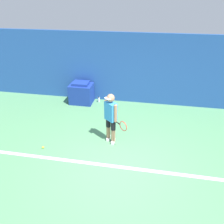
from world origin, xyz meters
TOP-DOWN VIEW (x-y plane):
  - ground_plane at (0.00, 0.00)m, footprint 24.00×24.00m
  - back_wall at (0.00, 3.86)m, footprint 24.00×0.10m
  - court_baseline at (0.00, -0.04)m, footprint 21.60×0.10m
  - tennis_player at (-0.32, 1.03)m, footprint 0.72×0.61m
  - tennis_ball at (-2.17, 0.33)m, footprint 0.07×0.07m
  - covered_chair at (-1.95, 3.41)m, footprint 0.88×0.70m
  - water_bottle at (-1.29, 3.58)m, footprint 0.08×0.08m

SIDE VIEW (x-z plane):
  - ground_plane at x=0.00m, z-range 0.00..0.00m
  - court_baseline at x=0.00m, z-range 0.00..0.01m
  - tennis_ball at x=-2.17m, z-range 0.00..0.07m
  - water_bottle at x=-1.29m, z-range -0.01..0.20m
  - covered_chair at x=-1.95m, z-range -0.02..0.85m
  - tennis_player at x=-0.32m, z-range 0.08..1.61m
  - back_wall at x=0.00m, z-range 0.00..2.70m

